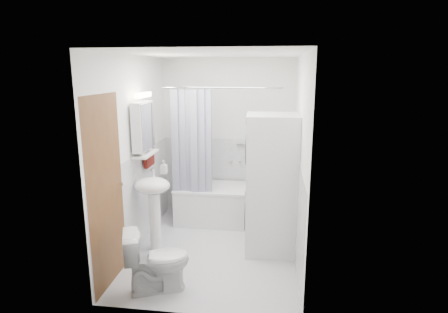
# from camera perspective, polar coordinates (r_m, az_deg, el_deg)

# --- Properties ---
(floor) EXTENTS (2.60, 2.60, 0.00)m
(floor) POSITION_cam_1_polar(r_m,az_deg,el_deg) (4.89, -1.36, -14.00)
(floor) COLOR silver
(floor) RESTS_ON ground
(room_walls) EXTENTS (2.60, 2.60, 2.60)m
(room_walls) POSITION_cam_1_polar(r_m,az_deg,el_deg) (4.43, -1.46, 3.44)
(room_walls) COLOR white
(room_walls) RESTS_ON ground
(wainscot) EXTENTS (1.98, 2.58, 2.58)m
(wainscot) POSITION_cam_1_polar(r_m,az_deg,el_deg) (4.93, -0.86, -6.23)
(wainscot) COLOR white
(wainscot) RESTS_ON ground
(door) EXTENTS (0.05, 2.00, 2.00)m
(door) POSITION_cam_1_polar(r_m,az_deg,el_deg) (4.28, -15.31, -4.06)
(door) COLOR brown
(door) RESTS_ON ground
(bathtub) EXTENTS (1.43, 0.68, 0.55)m
(bathtub) POSITION_cam_1_polar(r_m,az_deg,el_deg) (5.61, 0.07, -7.04)
(bathtub) COLOR silver
(bathtub) RESTS_ON ground
(tub_spout) EXTENTS (0.04, 0.12, 0.04)m
(tub_spout) POSITION_cam_1_polar(r_m,az_deg,el_deg) (5.74, 2.49, -0.69)
(tub_spout) COLOR silver
(tub_spout) RESTS_ON room_walls
(curtain_rod) EXTENTS (1.61, 0.02, 0.02)m
(curtain_rod) POSITION_cam_1_polar(r_m,az_deg,el_deg) (5.00, -0.35, 10.45)
(curtain_rod) COLOR silver
(curtain_rod) RESTS_ON room_walls
(shower_curtain) EXTENTS (0.55, 0.02, 1.45)m
(shower_curtain) POSITION_cam_1_polar(r_m,az_deg,el_deg) (5.17, -5.06, 2.10)
(shower_curtain) COLOR #141D46
(shower_curtain) RESTS_ON curtain_rod
(sink) EXTENTS (0.44, 0.37, 1.04)m
(sink) POSITION_cam_1_polar(r_m,az_deg,el_deg) (4.70, -10.76, -6.08)
(sink) COLOR white
(sink) RESTS_ON ground
(medicine_cabinet) EXTENTS (0.13, 0.50, 0.71)m
(medicine_cabinet) POSITION_cam_1_polar(r_m,az_deg,el_deg) (4.73, -12.18, 4.73)
(medicine_cabinet) COLOR silver
(medicine_cabinet) RESTS_ON room_walls
(shelf) EXTENTS (0.18, 0.54, 0.02)m
(shelf) POSITION_cam_1_polar(r_m,az_deg,el_deg) (4.79, -11.81, 0.41)
(shelf) COLOR silver
(shelf) RESTS_ON room_walls
(shower_caddy) EXTENTS (0.22, 0.06, 0.02)m
(shower_caddy) POSITION_cam_1_polar(r_m,az_deg,el_deg) (5.67, 3.01, 2.06)
(shower_caddy) COLOR silver
(shower_caddy) RESTS_ON room_walls
(towel) EXTENTS (0.07, 0.31, 0.75)m
(towel) POSITION_cam_1_polar(r_m,az_deg,el_deg) (5.01, -11.48, 2.80)
(towel) COLOR #4E1913
(towel) RESTS_ON room_walls
(washer_dryer) EXTENTS (0.64, 0.63, 1.72)m
(washer_dryer) POSITION_cam_1_polar(r_m,az_deg,el_deg) (4.63, 7.14, -4.21)
(washer_dryer) COLOR silver
(washer_dryer) RESTS_ON ground
(toilet) EXTENTS (0.75, 0.58, 0.65)m
(toilet) POSITION_cam_1_polar(r_m,az_deg,el_deg) (4.02, -10.16, -15.35)
(toilet) COLOR white
(toilet) RESTS_ON ground
(soap_pump) EXTENTS (0.08, 0.17, 0.08)m
(soap_pump) POSITION_cam_1_polar(r_m,az_deg,el_deg) (4.94, -9.13, -2.12)
(soap_pump) COLOR gray
(soap_pump) RESTS_ON sink
(shelf_bottle) EXTENTS (0.07, 0.18, 0.07)m
(shelf_bottle) POSITION_cam_1_polar(r_m,az_deg,el_deg) (4.65, -12.45, 0.59)
(shelf_bottle) COLOR gray
(shelf_bottle) RESTS_ON shelf
(shelf_cup) EXTENTS (0.10, 0.09, 0.10)m
(shelf_cup) POSITION_cam_1_polar(r_m,az_deg,el_deg) (4.89, -11.38, 1.43)
(shelf_cup) COLOR gray
(shelf_cup) RESTS_ON shelf
(shampoo_a) EXTENTS (0.13, 0.17, 0.13)m
(shampoo_a) POSITION_cam_1_polar(r_m,az_deg,el_deg) (5.65, 4.06, 2.79)
(shampoo_a) COLOR gray
(shampoo_a) RESTS_ON shower_caddy
(shampoo_b) EXTENTS (0.08, 0.21, 0.08)m
(shampoo_b) POSITION_cam_1_polar(r_m,az_deg,el_deg) (5.65, 5.27, 2.50)
(shampoo_b) COLOR #27619C
(shampoo_b) RESTS_ON shower_caddy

